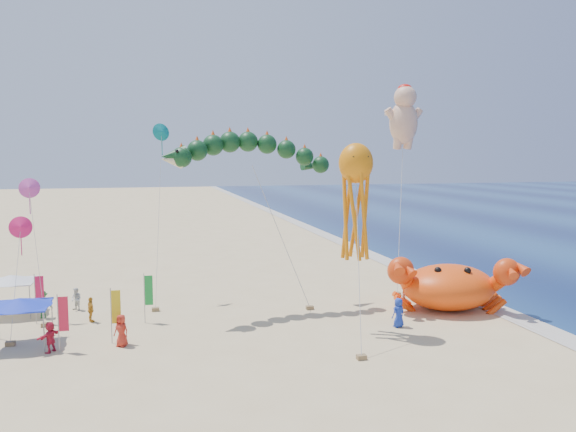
% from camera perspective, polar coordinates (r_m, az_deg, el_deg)
% --- Properties ---
extents(ground, '(320.00, 320.00, 0.00)m').
position_cam_1_polar(ground, '(38.07, 3.73, -10.01)').
color(ground, '#D1B784').
rests_on(ground, ground).
extents(foam_strip, '(320.00, 320.00, 0.00)m').
position_cam_1_polar(foam_strip, '(43.23, 19.18, -8.36)').
color(foam_strip, silver).
rests_on(foam_strip, ground).
extents(crab_inflatable, '(8.79, 7.14, 3.85)m').
position_cam_1_polar(crab_inflatable, '(40.47, 16.10, -6.78)').
color(crab_inflatable, '#FA4A0D').
rests_on(crab_inflatable, ground).
extents(dragon_kite, '(12.05, 5.06, 11.79)m').
position_cam_1_polar(dragon_kite, '(37.90, -3.94, 5.97)').
color(dragon_kite, '#0E3317').
rests_on(dragon_kite, ground).
extents(cherub_kite, '(3.76, 5.45, 16.38)m').
position_cam_1_polar(cherub_kite, '(47.48, 11.71, 10.02)').
color(cherub_kite, '#EBB28F').
rests_on(cherub_kite, ground).
extents(octopus_kite, '(2.64, 5.73, 11.33)m').
position_cam_1_polar(octopus_kite, '(33.39, 6.88, 2.40)').
color(octopus_kite, orange).
rests_on(octopus_kite, ground).
extents(canopy_blue, '(3.44, 3.44, 2.71)m').
position_cam_1_polar(canopy_blue, '(34.93, -25.63, -7.94)').
color(canopy_blue, gray).
rests_on(canopy_blue, ground).
extents(canopy_white, '(3.25, 3.25, 2.71)m').
position_cam_1_polar(canopy_white, '(41.76, -26.33, -5.74)').
color(canopy_white, gray).
rests_on(canopy_white, ground).
extents(feather_flags, '(7.22, 5.96, 3.20)m').
position_cam_1_polar(feather_flags, '(35.50, -19.32, -8.18)').
color(feather_flags, gray).
rests_on(feather_flags, ground).
extents(beachgoers, '(25.07, 9.86, 1.83)m').
position_cam_1_polar(beachgoers, '(36.19, -14.79, -9.64)').
color(beachgoers, '#226628').
rests_on(beachgoers, ground).
extents(small_kites, '(9.89, 9.89, 12.98)m').
position_cam_1_polar(small_kites, '(38.90, -20.63, 2.15)').
color(small_kites, '#E3195D').
rests_on(small_kites, ground).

